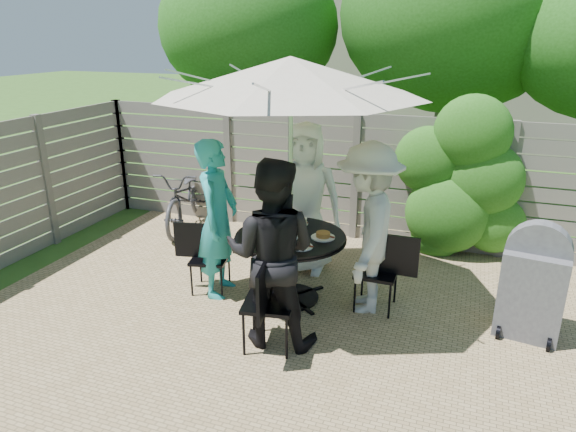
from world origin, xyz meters
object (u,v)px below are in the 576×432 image
(chair_left, at_px, (209,271))
(patio_table, at_px, (290,255))
(chair_back, at_px, (306,246))
(person_front, at_px, (272,254))
(chair_front, at_px, (269,321))
(coffee_cup, at_px, (303,224))
(bicycle, at_px, (187,197))
(glass_left, at_px, (265,231))
(glass_back, at_px, (286,220))
(syrup_jug, at_px, (286,226))
(person_back, at_px, (305,199))
(chair_right, at_px, (377,287))
(glass_front, at_px, (295,239))
(person_right, at_px, (368,229))
(plate_left, at_px, (259,230))
(plate_right, at_px, (323,236))
(umbrella, at_px, (291,77))
(plate_back, at_px, (297,222))
(plate_extra, at_px, (301,245))
(person_left, at_px, (218,219))
(bbq_grill, at_px, (533,285))
(plate_front, at_px, (283,246))

(chair_left, bearing_deg, patio_table, -4.33)
(chair_back, distance_m, person_front, 1.91)
(chair_front, bearing_deg, coffee_cup, -7.76)
(bicycle, bearing_deg, glass_left, -54.78)
(glass_back, bearing_deg, chair_left, -155.47)
(chair_left, relative_size, syrup_jug, 5.29)
(person_back, bearing_deg, person_front, -90.00)
(chair_right, height_order, glass_front, glass_front)
(person_right, height_order, plate_left, person_right)
(coffee_cup, bearing_deg, chair_left, -160.61)
(syrup_jug, bearing_deg, plate_right, 0.87)
(chair_back, height_order, chair_left, chair_back)
(bicycle, bearing_deg, umbrella, -49.46)
(glass_back, xyz_separation_m, glass_front, (0.28, -0.49, 0.00))
(bicycle, bearing_deg, plate_back, -43.75)
(person_back, xyz_separation_m, plate_left, (-0.25, -0.87, -0.13))
(chair_front, relative_size, glass_left, 6.93)
(patio_table, height_order, person_right, person_right)
(chair_front, distance_m, chair_right, 1.36)
(chair_right, relative_size, glass_back, 6.40)
(plate_extra, bearing_deg, chair_front, -97.39)
(chair_left, relative_size, person_left, 0.47)
(person_left, relative_size, bicycle, 0.99)
(glass_front, height_order, bbq_grill, bbq_grill)
(chair_back, relative_size, plate_left, 3.29)
(plate_right, xyz_separation_m, coffee_cup, (-0.29, 0.18, 0.04))
(person_right, xyz_separation_m, bbq_grill, (1.64, 0.04, -0.38))
(person_back, relative_size, plate_extra, 7.91)
(person_right, bearing_deg, chair_back, -139.31)
(chair_front, xyz_separation_m, coffee_cup, (-0.06, 1.19, 0.56))
(umbrella, distance_m, chair_back, 2.41)
(person_back, xyz_separation_m, plate_front, (0.16, -1.18, -0.13))
(umbrella, distance_m, plate_left, 1.69)
(chair_right, bearing_deg, plate_front, 28.20)
(plate_left, distance_m, glass_left, 0.15)
(chair_right, height_order, syrup_jug, syrup_jug)
(chair_back, distance_m, glass_front, 1.37)
(bicycle, bearing_deg, patio_table, -49.46)
(umbrella, xyz_separation_m, chair_right, (0.96, 0.13, -2.20))
(syrup_jug, bearing_deg, chair_right, 4.75)
(person_back, xyz_separation_m, chair_left, (-0.84, -0.95, -0.69))
(chair_right, relative_size, bicycle, 0.49)
(person_front, bearing_deg, syrup_jug, -86.10)
(person_back, bearing_deg, plate_front, -90.00)
(syrup_jug, xyz_separation_m, bbq_grill, (2.53, 0.11, -0.32))
(person_right, bearing_deg, plate_right, -90.00)
(chair_back, distance_m, person_back, 0.70)
(person_left, height_order, chair_right, person_left)
(chair_left, bearing_deg, glass_left, -12.77)
(person_left, relative_size, coffee_cup, 15.14)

